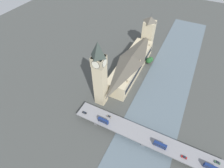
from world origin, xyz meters
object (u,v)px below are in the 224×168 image
at_px(road_bridge, 146,137).
at_px(car_northbound_mid, 217,162).
at_px(parliament_hall, 131,64).
at_px(car_northbound_tail, 184,157).
at_px(double_decker_bus_lead, 211,167).
at_px(double_decker_bus_mid, 160,145).
at_px(car_southbound_lead, 109,117).
at_px(clock_tower, 100,74).
at_px(car_northbound_lead, 84,113).
at_px(double_decker_bus_rear, 103,121).
at_px(victoria_tower, 148,33).

height_order(road_bridge, car_northbound_mid, car_northbound_mid).
bearing_deg(parliament_hall, car_northbound_tail, 134.06).
distance_m(double_decker_bus_lead, double_decker_bus_mid, 41.07).
bearing_deg(car_northbound_mid, double_decker_bus_lead, 57.75).
distance_m(road_bridge, car_northbound_mid, 59.53).
height_order(road_bridge, car_southbound_lead, car_southbound_lead).
bearing_deg(car_northbound_tail, clock_tower, -15.52).
bearing_deg(road_bridge, car_northbound_lead, 3.24).
height_order(double_decker_bus_mid, car_northbound_mid, double_decker_bus_mid).
relative_size(double_decker_bus_lead, car_northbound_tail, 2.43).
relative_size(double_decker_bus_mid, car_southbound_lead, 2.46).
height_order(parliament_hall, double_decker_bus_mid, parliament_hall).
bearing_deg(double_decker_bus_mid, double_decker_bus_lead, -179.85).
relative_size(double_decker_bus_rear, car_southbound_lead, 2.35).
xyz_separation_m(victoria_tower, double_decker_bus_lead, (-102.05, 144.93, -14.93)).
bearing_deg(clock_tower, road_bridge, 159.42).
height_order(car_northbound_lead, car_northbound_mid, car_northbound_mid).
bearing_deg(double_decker_bus_lead, clock_tower, -12.63).
bearing_deg(clock_tower, car_southbound_lead, 135.71).
relative_size(double_decker_bus_mid, car_northbound_lead, 2.44).
relative_size(victoria_tower, double_decker_bus_mid, 4.57).
height_order(parliament_hall, victoria_tower, victoria_tower).
bearing_deg(road_bridge, car_southbound_lead, -4.88).
xyz_separation_m(clock_tower, victoria_tower, (-10.42, -119.74, -16.92)).
height_order(car_northbound_mid, car_northbound_tail, car_northbound_tail).
relative_size(road_bridge, car_southbound_lead, 30.19).
bearing_deg(car_northbound_tail, double_decker_bus_lead, -178.89).
height_order(car_northbound_lead, car_southbound_lead, car_southbound_lead).
bearing_deg(car_southbound_lead, road_bridge, 175.12).
relative_size(parliament_hall, car_southbound_lead, 21.45).
xyz_separation_m(car_northbound_mid, car_northbound_tail, (24.96, 7.71, 0.01)).
relative_size(double_decker_bus_lead, double_decker_bus_mid, 0.99).
bearing_deg(car_northbound_lead, clock_tower, -101.84).
xyz_separation_m(double_decker_bus_mid, car_northbound_tail, (-20.73, 0.29, -2.11)).
relative_size(double_decker_bus_lead, car_northbound_mid, 2.63).
relative_size(double_decker_bus_lead, car_northbound_lead, 2.42).
relative_size(parliament_hall, double_decker_bus_lead, 8.78).
height_order(car_northbound_mid, car_southbound_lead, car_northbound_mid).
xyz_separation_m(clock_tower, car_northbound_lead, (5.29, 25.24, -33.88)).
height_order(victoria_tower, double_decker_bus_lead, victoria_tower).
bearing_deg(car_northbound_tail, victoria_tower, -60.65).
xyz_separation_m(clock_tower, car_southbound_lead, (-18.82, 18.35, -33.86)).
xyz_separation_m(parliament_hall, double_decker_bus_mid, (-60.92, 84.07, -3.50)).
height_order(road_bridge, car_northbound_lead, car_northbound_lead).
height_order(road_bridge, double_decker_bus_mid, double_decker_bus_mid).
xyz_separation_m(double_decker_bus_rear, car_southbound_lead, (-2.31, -7.56, -2.01)).
distance_m(double_decker_bus_lead, car_southbound_lead, 93.92).
bearing_deg(victoria_tower, car_northbound_mid, 127.78).
bearing_deg(victoria_tower, car_southbound_lead, 93.48).
xyz_separation_m(clock_tower, road_bridge, (-57.71, 21.67, -35.70)).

